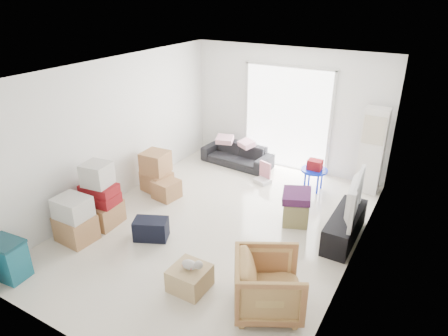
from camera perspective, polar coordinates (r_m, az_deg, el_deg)
The scene contains 21 objects.
room_shell at distance 6.45m, azimuth -0.90°, elevation 1.93°, with size 4.98×6.48×3.18m.
sliding_door at distance 9.02m, azimuth 8.93°, elevation 7.59°, with size 2.10×0.04×2.33m.
ac_tower at distance 8.38m, azimuth 20.37°, elevation 2.28°, with size 0.45×0.30×1.75m, color white.
tv_console at distance 6.93m, azimuth 16.83°, elevation -8.00°, with size 0.41×1.36×0.45m, color black.
television at distance 6.77m, azimuth 17.14°, elevation -5.83°, with size 1.17×0.68×0.15m, color black.
sofa at distance 9.30m, azimuth 1.87°, elevation 2.39°, with size 1.66×0.49×0.65m, color black.
pillow_left at distance 9.28m, azimuth 0.10°, elevation 4.85°, with size 0.33×0.26×0.11m, color #F8B5CD.
pillow_right at distance 9.04m, azimuth 3.26°, elevation 4.27°, with size 0.32×0.25×0.11m, color #F8B5CD.
armchair at distance 5.26m, azimuth 6.43°, elevation -15.91°, with size 0.84×0.79×0.86m, color tan.
storage_bins at distance 6.57m, azimuth -28.50°, elevation -11.36°, with size 0.55×0.41×0.60m.
box_stack_a at distance 6.96m, azimuth -20.55°, elevation -7.00°, with size 0.61×0.52×0.78m.
box_stack_b at distance 7.22m, azimuth -17.23°, elevation -4.14°, with size 0.65×0.60×1.15m.
box_stack_c at distance 8.18m, azimuth -9.65°, elevation -0.57°, with size 0.63×0.56×0.84m.
loose_box at distance 7.95m, azimuth -8.22°, elevation -3.01°, with size 0.45×0.45×0.37m, color #A37649.
duffel_bag at distance 6.77m, azimuth -10.38°, elevation -8.57°, with size 0.55×0.33×0.35m, color black.
ottoman at distance 7.16m, azimuth 10.17°, elevation -6.24°, with size 0.43×0.43×0.43m, color #9A9459.
blanket at distance 7.02m, azimuth 10.34°, elevation -4.23°, with size 0.47×0.47×0.14m, color #491D49.
kids_table at distance 8.26m, azimuth 12.80°, elevation -0.09°, with size 0.54×0.54×0.66m.
toy_walker at distance 8.57m, azimuth 5.65°, elevation -1.24°, with size 0.40×0.38×0.43m.
wood_crate at distance 5.72m, azimuth -4.91°, elevation -15.39°, with size 0.50×0.50×0.33m, color tan.
plush_bunny at distance 5.56m, azimuth -4.65°, elevation -13.60°, with size 0.31×0.17×0.15m.
Camera 1 is at (3.07, -5.11, 3.83)m, focal length 32.00 mm.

